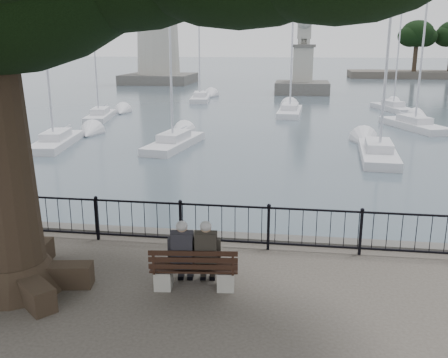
% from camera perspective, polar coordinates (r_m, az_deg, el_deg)
% --- Properties ---
extents(harbor, '(260.00, 260.00, 1.20)m').
position_cam_1_polar(harbor, '(12.12, 0.35, -9.00)').
color(harbor, '#4A4641').
rests_on(harbor, ground).
extents(railing, '(22.06, 0.06, 1.00)m').
position_cam_1_polar(railing, '(11.26, -0.00, -5.12)').
color(railing, black).
rests_on(railing, ground).
extents(bench, '(1.68, 0.67, 0.86)m').
position_cam_1_polar(bench, '(9.53, -3.41, -10.78)').
color(bench, '#9A9891').
rests_on(bench, ground).
extents(person_left, '(0.42, 0.71, 1.37)m').
position_cam_1_polar(person_left, '(9.50, -4.68, -8.72)').
color(person_left, black).
rests_on(person_left, ground).
extents(person_right, '(0.42, 0.71, 1.37)m').
position_cam_1_polar(person_right, '(9.46, -2.02, -8.77)').
color(person_right, black).
rests_on(person_right, ground).
extents(lion_monument, '(5.97, 5.97, 8.81)m').
position_cam_1_polar(lion_monument, '(57.98, 8.97, 11.82)').
color(lion_monument, '#4A4641').
rests_on(lion_monument, ground).
extents(sailboat_a, '(2.39, 5.76, 9.55)m').
position_cam_1_polar(sailboat_a, '(29.15, -18.60, 4.18)').
color(sailboat_a, silver).
rests_on(sailboat_a, ground).
extents(sailboat_b, '(2.37, 5.79, 12.30)m').
position_cam_1_polar(sailboat_b, '(27.36, -5.72, 4.36)').
color(sailboat_b, silver).
rests_on(sailboat_b, ground).
extents(sailboat_c, '(2.06, 6.05, 11.12)m').
position_cam_1_polar(sailboat_c, '(25.79, 17.22, 3.00)').
color(sailboat_c, silver).
rests_on(sailboat_c, ground).
extents(sailboat_d, '(3.77, 6.16, 10.64)m').
position_cam_1_polar(sailboat_d, '(35.58, 20.87, 5.88)').
color(sailboat_d, silver).
rests_on(sailboat_d, ground).
extents(sailboat_e, '(2.39, 5.48, 10.79)m').
position_cam_1_polar(sailboat_e, '(38.86, -13.96, 7.16)').
color(sailboat_e, silver).
rests_on(sailboat_e, ground).
extents(sailboat_f, '(1.96, 6.15, 12.46)m').
position_cam_1_polar(sailboat_f, '(40.39, 7.54, 7.80)').
color(sailboat_f, silver).
rests_on(sailboat_f, ground).
extents(sailboat_g, '(3.12, 5.61, 9.84)m').
position_cam_1_polar(sailboat_g, '(44.82, 18.72, 7.80)').
color(sailboat_g, silver).
rests_on(sailboat_g, ground).
extents(sailboat_h, '(2.38, 6.22, 14.42)m').
position_cam_1_polar(sailboat_h, '(50.12, -2.71, 9.40)').
color(sailboat_h, silver).
rests_on(sailboat_h, ground).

